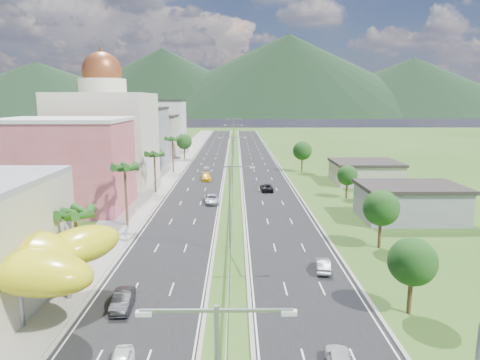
{
  "coord_description": "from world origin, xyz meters",
  "views": [
    {
      "loc": [
        0.73,
        -39.81,
        18.56
      ],
      "look_at": [
        1.36,
        21.64,
        7.0
      ],
      "focal_mm": 32.0,
      "sensor_mm": 36.0,
      "label": 1
    }
  ],
  "objects": [
    {
      "name": "ground",
      "position": [
        0.0,
        0.0,
        0.0
      ],
      "size": [
        500.0,
        500.0,
        0.0
      ],
      "primitive_type": "plane",
      "color": "#2D5119",
      "rests_on": "ground"
    },
    {
      "name": "road_left",
      "position": [
        -7.5,
        90.0,
        0.02
      ],
      "size": [
        11.0,
        260.0,
        0.04
      ],
      "primitive_type": "cube",
      "color": "black",
      "rests_on": "ground"
    },
    {
      "name": "road_right",
      "position": [
        7.5,
        90.0,
        0.02
      ],
      "size": [
        11.0,
        260.0,
        0.04
      ],
      "primitive_type": "cube",
      "color": "black",
      "rests_on": "ground"
    },
    {
      "name": "sidewalk_left",
      "position": [
        -17.0,
        90.0,
        0.06
      ],
      "size": [
        7.0,
        260.0,
        0.12
      ],
      "primitive_type": "cube",
      "color": "gray",
      "rests_on": "ground"
    },
    {
      "name": "median_guardrail",
      "position": [
        0.0,
        71.99,
        0.62
      ],
      "size": [
        0.1,
        216.06,
        0.76
      ],
      "color": "gray",
      "rests_on": "ground"
    },
    {
      "name": "streetlight_median_b",
      "position": [
        0.0,
        10.0,
        6.75
      ],
      "size": [
        6.04,
        0.25,
        11.0
      ],
      "color": "gray",
      "rests_on": "ground"
    },
    {
      "name": "streetlight_median_c",
      "position": [
        0.0,
        50.0,
        6.75
      ],
      "size": [
        6.04,
        0.25,
        11.0
      ],
      "color": "gray",
      "rests_on": "ground"
    },
    {
      "name": "streetlight_median_d",
      "position": [
        0.0,
        95.0,
        6.75
      ],
      "size": [
        6.04,
        0.25,
        11.0
      ],
      "color": "gray",
      "rests_on": "ground"
    },
    {
      "name": "streetlight_median_e",
      "position": [
        0.0,
        140.0,
        6.75
      ],
      "size": [
        6.04,
        0.25,
        11.0
      ],
      "color": "gray",
      "rests_on": "ground"
    },
    {
      "name": "lime_canopy",
      "position": [
        -20.0,
        -4.0,
        4.99
      ],
      "size": [
        18.0,
        15.0,
        7.4
      ],
      "color": "#CEC814",
      "rests_on": "ground"
    },
    {
      "name": "pink_shophouse",
      "position": [
        -28.0,
        32.0,
        7.5
      ],
      "size": [
        20.0,
        15.0,
        15.0
      ],
      "primitive_type": "cube",
      "color": "#C0504F",
      "rests_on": "ground"
    },
    {
      "name": "domed_building",
      "position": [
        -28.0,
        55.0,
        11.35
      ],
      "size": [
        20.0,
        20.0,
        28.7
      ],
      "color": "beige",
      "rests_on": "ground"
    },
    {
      "name": "midrise_grey",
      "position": [
        -27.0,
        80.0,
        8.0
      ],
      "size": [
        16.0,
        15.0,
        16.0
      ],
      "primitive_type": "cube",
      "color": "gray",
      "rests_on": "ground"
    },
    {
      "name": "midrise_beige",
      "position": [
        -27.0,
        102.0,
        6.5
      ],
      "size": [
        16.0,
        15.0,
        13.0
      ],
      "primitive_type": "cube",
      "color": "#B8B298",
      "rests_on": "ground"
    },
    {
      "name": "midrise_white",
      "position": [
        -27.0,
        125.0,
        9.0
      ],
      "size": [
        16.0,
        15.0,
        18.0
      ],
      "primitive_type": "cube",
      "color": "silver",
      "rests_on": "ground"
    },
    {
      "name": "shed_near",
      "position": [
        28.0,
        25.0,
        2.5
      ],
      "size": [
        15.0,
        10.0,
        5.0
      ],
      "primitive_type": "cube",
      "color": "gray",
      "rests_on": "ground"
    },
    {
      "name": "shed_far",
      "position": [
        30.0,
        55.0,
        2.2
      ],
      "size": [
        14.0,
        12.0,
        4.4
      ],
      "primitive_type": "cube",
      "color": "#B8B298",
      "rests_on": "ground"
    },
    {
      "name": "palm_tree_b",
      "position": [
        -15.5,
        2.0,
        7.06
      ],
      "size": [
        3.6,
        3.6,
        8.1
      ],
      "color": "#47301C",
      "rests_on": "ground"
    },
    {
      "name": "palm_tree_c",
      "position": [
        -15.5,
        22.0,
        8.5
      ],
      "size": [
        3.6,
        3.6,
        9.6
      ],
      "color": "#47301C",
      "rests_on": "ground"
    },
    {
      "name": "palm_tree_d",
      "position": [
        -15.5,
        45.0,
        7.54
      ],
      "size": [
        3.6,
        3.6,
        8.6
      ],
      "color": "#47301C",
      "rests_on": "ground"
    },
    {
      "name": "palm_tree_e",
      "position": [
        -15.5,
        70.0,
        8.31
      ],
      "size": [
        3.6,
        3.6,
        9.4
      ],
      "color": "#47301C",
      "rests_on": "ground"
    },
    {
      "name": "leafy_tree_lfar",
      "position": [
        -15.5,
        95.0,
        5.58
      ],
      "size": [
        4.9,
        4.9,
        8.05
      ],
      "color": "#47301C",
      "rests_on": "ground"
    },
    {
      "name": "leafy_tree_ra",
      "position": [
        16.0,
        -5.0,
        4.78
      ],
      "size": [
        4.2,
        4.2,
        6.9
      ],
      "color": "#47301C",
      "rests_on": "ground"
    },
    {
      "name": "leafy_tree_rb",
      "position": [
        19.0,
        12.0,
        5.18
      ],
      "size": [
        4.55,
        4.55,
        7.47
      ],
      "color": "#47301C",
      "rests_on": "ground"
    },
    {
      "name": "leafy_tree_rc",
      "position": [
        22.0,
        40.0,
        4.37
      ],
      "size": [
        3.85,
        3.85,
        6.33
      ],
      "color": "#47301C",
      "rests_on": "ground"
    },
    {
      "name": "leafy_tree_rd",
      "position": [
        18.0,
        70.0,
        5.58
      ],
      "size": [
        4.9,
        4.9,
        8.05
      ],
      "color": "#47301C",
      "rests_on": "ground"
    },
    {
      "name": "mountain_ridge",
      "position": [
        60.0,
        450.0,
        0.0
      ],
      "size": [
        860.0,
        140.0,
        90.0
      ],
      "primitive_type": null,
      "color": "black",
      "rests_on": "ground"
    },
    {
      "name": "car_dark_left",
      "position": [
        -9.48,
        -3.88,
        0.81
      ],
      "size": [
        1.91,
        4.74,
        1.53
      ],
      "primitive_type": "imported",
      "rotation": [
        0.0,
        0.0,
        0.06
      ],
      "color": "black",
      "rests_on": "road_left"
    },
    {
      "name": "car_silver_mid_left",
      "position": [
        -3.69,
        35.93,
        0.81
      ],
      "size": [
        3.35,
        5.85,
        1.54
      ],
      "primitive_type": "imported",
      "rotation": [
        0.0,
        0.0,
        0.15
      ],
      "color": "#B3B7BB",
      "rests_on": "road_left"
    },
    {
      "name": "car_yellow_far_left",
      "position": [
        -6.11,
        58.44,
        0.83
      ],
      "size": [
        2.88,
        5.7,
        1.59
      ],
      "primitive_type": "imported",
      "rotation": [
        0.0,
        0.0,
        0.13
      ],
      "color": "yellow",
      "rests_on": "road_left"
    },
    {
      "name": "car_silver_right",
      "position": [
        10.31,
        4.48,
        0.72
      ],
      "size": [
        1.97,
        4.3,
        1.37
      ],
      "primitive_type": "imported",
      "rotation": [
        0.0,
        0.0,
        3.01
      ],
      "color": "#95999C",
      "rests_on": "road_right"
    },
    {
      "name": "car_dark_far_right",
      "position": [
        7.14,
        46.48,
        0.75
      ],
      "size": [
        2.58,
        5.23,
        1.43
      ],
      "primitive_type": "imported",
      "rotation": [
        0.0,
        0.0,
        3.18
      ],
      "color": "black",
      "rests_on": "road_right"
    }
  ]
}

